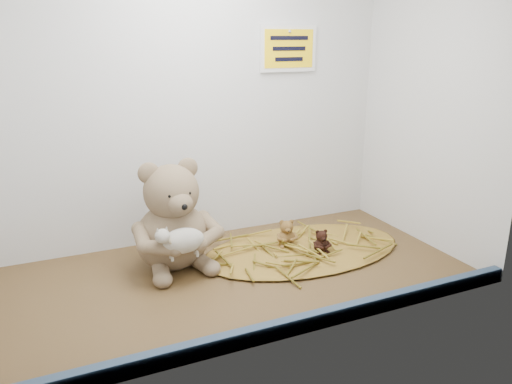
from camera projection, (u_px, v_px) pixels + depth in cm
name	position (u px, v px, depth cm)	size (l,w,h in cm)	color
alcove_shell	(217.00, 94.00, 121.48)	(120.40, 60.20, 90.40)	#3B2514
front_rail	(285.00, 328.00, 101.37)	(119.28, 2.20, 3.60)	#31465E
straw_bed	(303.00, 249.00, 142.02)	(59.41, 34.50, 1.15)	brown
main_teddy	(172.00, 215.00, 128.80)	(23.22, 24.51, 28.79)	#917B59
toy_lamb	(183.00, 241.00, 120.79)	(13.61, 8.30, 8.79)	#BBB7A8
mini_teddy_tan	(286.00, 231.00, 142.95)	(6.16, 6.51, 7.64)	brown
mini_teddy_brown	(321.00, 240.00, 138.66)	(5.19, 5.48, 6.44)	black
wall_sign	(288.00, 49.00, 147.96)	(16.00, 1.20, 11.00)	yellow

